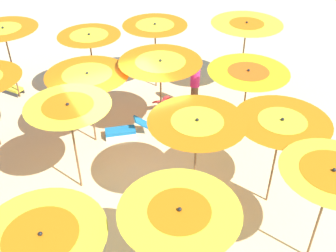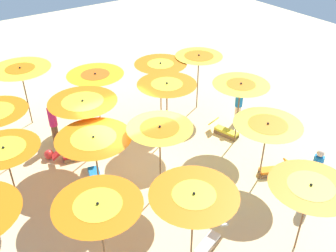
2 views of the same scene
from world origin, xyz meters
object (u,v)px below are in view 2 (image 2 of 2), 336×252
object	(u,v)px
lounger_0	(94,173)
beachgoer_0	(239,104)
beach_umbrella_0	(21,73)
beachgoer_2	(53,123)
beach_umbrella_8	(161,69)
beach_umbrella_15	(310,190)
lounger_2	(275,170)
beachgoer_1	(316,172)
lounger_3	(72,155)
beach_umbrella_12	(199,60)
beach_ball	(49,154)
beach_umbrella_7	(98,209)
beach_umbrella_9	(167,88)
beach_umbrella_10	(160,132)
beach_umbrella_2	(5,154)
beach_umbrella_11	(194,201)
lounger_1	(225,130)
beach_umbrella_14	(267,129)
beach_umbrella_6	(94,142)
beach_umbrella_13	(240,89)
lounger_5	(210,240)
beach_umbrella_4	(96,78)
beach_umbrella_5	(83,105)

from	to	relation	value
lounger_0	beachgoer_0	distance (m)	6.33
beach_umbrella_0	beachgoer_2	distance (m)	2.42
beach_umbrella_8	beach_umbrella_15	xyz separation A→B (m)	(0.91, 7.79, -0.10)
lounger_2	beachgoer_1	distance (m)	1.51
beach_umbrella_0	lounger_3	distance (m)	3.84
beach_umbrella_12	beach_umbrella_15	size ratio (longest dim) A/B	1.09
beach_umbrella_12	beach_ball	bearing A→B (deg)	-1.46
beach_umbrella_7	beach_umbrella_9	distance (m)	5.91
beach_umbrella_8	beachgoer_0	distance (m)	3.41
beach_umbrella_10	beachgoer_1	size ratio (longest dim) A/B	1.44
beach_umbrella_2	beach_umbrella_8	bearing A→B (deg)	-162.96
beach_umbrella_11	beach_umbrella_12	size ratio (longest dim) A/B	0.94
beach_umbrella_11	lounger_1	size ratio (longest dim) A/B	1.78
beach_umbrella_8	beachgoer_1	world-z (taller)	beach_umbrella_8
beach_umbrella_14	beach_umbrella_6	bearing A→B (deg)	-26.93
beach_umbrella_9	beach_umbrella_12	xyz separation A→B (m)	(-2.50, -1.31, 0.01)
beach_umbrella_2	beach_umbrella_15	size ratio (longest dim) A/B	1.01
beach_umbrella_12	lounger_0	distance (m)	6.33
beach_umbrella_13	lounger_5	xyz separation A→B (m)	(3.98, 3.22, -2.04)
beach_umbrella_15	lounger_0	size ratio (longest dim) A/B	1.67
beach_umbrella_9	beach_umbrella_8	bearing A→B (deg)	-117.09
beach_umbrella_4	beach_umbrella_14	xyz separation A→B (m)	(-2.76, 6.18, -0.07)
beach_umbrella_8	beach_umbrella_12	size ratio (longest dim) A/B	0.99
beach_umbrella_4	beachgoer_0	size ratio (longest dim) A/B	1.33
lounger_1	lounger_3	world-z (taller)	lounger_1
beach_umbrella_8	beachgoer_1	size ratio (longest dim) A/B	1.41
beach_umbrella_10	beach_umbrella_9	bearing A→B (deg)	-129.06
beach_umbrella_8	beach_umbrella_15	bearing A→B (deg)	83.30
beach_umbrella_14	beach_umbrella_5	bearing A→B (deg)	-45.89
beach_umbrella_10	lounger_5	distance (m)	3.31
beach_umbrella_7	beach_umbrella_10	xyz separation A→B (m)	(-2.75, -1.53, 0.27)
beach_umbrella_7	beach_umbrella_12	distance (m)	8.70
beach_umbrella_15	lounger_1	bearing A→B (deg)	-112.51
beach_umbrella_7	lounger_3	world-z (taller)	beach_umbrella_7
beach_umbrella_8	beach_umbrella_12	distance (m)	1.71
beach_umbrella_14	lounger_5	bearing A→B (deg)	20.43
beach_umbrella_5	lounger_2	distance (m)	6.76
lounger_0	lounger_2	distance (m)	6.06
beach_umbrella_14	beach_umbrella_15	bearing A→B (deg)	62.84
lounger_0	beachgoer_0	world-z (taller)	beachgoer_0
beach_umbrella_13	beach_umbrella_15	size ratio (longest dim) A/B	1.10
beach_umbrella_4	beach_ball	bearing A→B (deg)	22.76
beach_umbrella_7	beach_umbrella_8	world-z (taller)	beach_umbrella_8
beach_ball	beachgoer_1	bearing A→B (deg)	132.80
lounger_0	beachgoer_0	bearing A→B (deg)	104.21
beach_umbrella_15	lounger_3	distance (m)	8.12
beach_umbrella_4	beach_ball	size ratio (longest dim) A/B	6.56
beach_umbrella_4	beach_umbrella_9	bearing A→B (deg)	121.12
lounger_2	beach_umbrella_12	bearing A→B (deg)	-70.89
beach_umbrella_15	beach_umbrella_4	bearing A→B (deg)	-80.60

